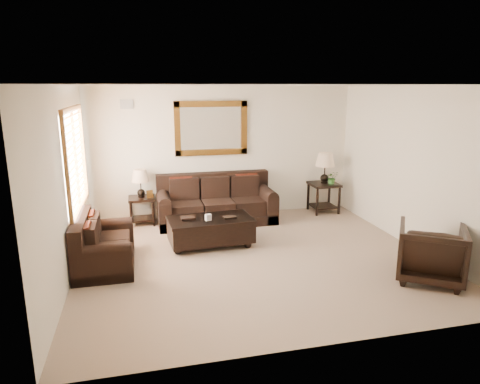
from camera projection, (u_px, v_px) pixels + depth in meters
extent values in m
cube|color=gray|center=(255.00, 257.00, 6.89)|extent=(5.50, 5.00, 0.01)
cube|color=white|center=(256.00, 85.00, 6.24)|extent=(5.50, 5.00, 0.01)
cube|color=#F0E8CF|center=(224.00, 152.00, 8.93)|extent=(5.50, 0.01, 2.70)
cube|color=#F0E8CF|center=(323.00, 226.00, 4.20)|extent=(5.50, 0.01, 2.70)
cube|color=#F0E8CF|center=(65.00, 185.00, 5.95)|extent=(0.01, 5.00, 2.70)
cube|color=#F0E8CF|center=(413.00, 168.00, 7.18)|extent=(0.01, 5.00, 2.70)
cube|color=white|center=(74.00, 160.00, 6.75)|extent=(0.01, 1.80, 1.50)
cube|color=brown|center=(71.00, 109.00, 6.57)|extent=(0.06, 1.96, 0.08)
cube|color=brown|center=(80.00, 208.00, 6.95)|extent=(0.06, 1.96, 0.08)
cube|color=brown|center=(67.00, 171.00, 5.87)|extent=(0.06, 0.08, 1.50)
cube|color=brown|center=(83.00, 151.00, 7.65)|extent=(0.06, 0.08, 1.50)
cube|color=brown|center=(76.00, 160.00, 6.76)|extent=(0.05, 0.05, 1.50)
cube|color=#4C280F|center=(211.00, 128.00, 8.71)|extent=(1.50, 0.06, 1.10)
cube|color=white|center=(211.00, 128.00, 8.73)|extent=(1.26, 0.01, 0.86)
cube|color=#999999|center=(127.00, 104.00, 8.24)|extent=(0.25, 0.02, 0.18)
cube|color=black|center=(217.00, 217.00, 8.68)|extent=(2.33, 1.01, 0.19)
cube|color=black|center=(213.00, 184.00, 8.89)|extent=(2.33, 0.23, 0.48)
cube|color=black|center=(186.00, 208.00, 8.46)|extent=(0.60, 0.82, 0.29)
cube|color=black|center=(217.00, 206.00, 8.60)|extent=(0.60, 0.82, 0.29)
cube|color=black|center=(247.00, 205.00, 8.74)|extent=(0.60, 0.82, 0.29)
cube|color=black|center=(164.00, 212.00, 8.40)|extent=(0.23, 1.01, 0.56)
cylinder|color=black|center=(163.00, 198.00, 8.33)|extent=(0.23, 0.99, 0.23)
cube|color=black|center=(266.00, 205.00, 8.87)|extent=(0.23, 1.01, 0.56)
cylinder|color=black|center=(266.00, 192.00, 8.80)|extent=(0.23, 0.99, 0.23)
cube|color=#58170B|center=(181.00, 188.00, 8.56)|extent=(0.44, 0.20, 0.46)
cube|color=#58170B|center=(247.00, 184.00, 8.86)|extent=(0.44, 0.20, 0.46)
cube|color=black|center=(106.00, 261.00, 6.57)|extent=(0.84, 1.42, 0.16)
cube|color=black|center=(81.00, 230.00, 6.37)|extent=(0.19, 1.42, 0.40)
cube|color=black|center=(105.00, 255.00, 6.28)|extent=(0.69, 0.49, 0.24)
cube|color=black|center=(107.00, 242.00, 6.77)|extent=(0.69, 0.49, 0.24)
cube|color=black|center=(102.00, 267.00, 5.95)|extent=(0.84, 0.19, 0.47)
cylinder|color=black|center=(101.00, 251.00, 5.90)|extent=(0.82, 0.19, 0.19)
cube|color=black|center=(108.00, 238.00, 7.11)|extent=(0.84, 0.19, 0.47)
cylinder|color=black|center=(107.00, 224.00, 7.05)|extent=(0.82, 0.19, 0.19)
cube|color=#58170B|center=(90.00, 236.00, 6.12)|extent=(0.16, 0.37, 0.38)
cube|color=#58170B|center=(94.00, 224.00, 6.69)|extent=(0.16, 0.37, 0.38)
cube|color=black|center=(141.00, 198.00, 8.46)|extent=(0.50, 0.50, 0.05)
cube|color=black|center=(143.00, 218.00, 8.56)|extent=(0.43, 0.43, 0.03)
cylinder|color=black|center=(131.00, 215.00, 8.27)|extent=(0.05, 0.05, 0.50)
cylinder|color=black|center=(154.00, 214.00, 8.37)|extent=(0.05, 0.05, 0.50)
cylinder|color=black|center=(131.00, 209.00, 8.68)|extent=(0.05, 0.05, 0.50)
cylinder|color=black|center=(153.00, 208.00, 8.78)|extent=(0.05, 0.05, 0.50)
sphere|color=black|center=(141.00, 193.00, 8.43)|extent=(0.16, 0.16, 0.16)
cylinder|color=black|center=(141.00, 185.00, 8.39)|extent=(0.02, 0.02, 0.33)
cone|color=beige|center=(140.00, 175.00, 8.35)|extent=(0.35, 0.35, 0.24)
cube|color=#4C280F|center=(150.00, 194.00, 8.39)|extent=(0.14, 0.09, 0.16)
cube|color=black|center=(324.00, 184.00, 9.27)|extent=(0.59, 0.59, 0.05)
cube|color=black|center=(323.00, 206.00, 9.38)|extent=(0.50, 0.50, 0.03)
cylinder|color=black|center=(317.00, 202.00, 9.05)|extent=(0.05, 0.05, 0.59)
cylinder|color=black|center=(339.00, 201.00, 9.16)|extent=(0.05, 0.05, 0.59)
cylinder|color=black|center=(308.00, 197.00, 9.53)|extent=(0.05, 0.05, 0.59)
cylinder|color=black|center=(329.00, 195.00, 9.64)|extent=(0.05, 0.05, 0.59)
sphere|color=black|center=(324.00, 178.00, 9.23)|extent=(0.18, 0.18, 0.18)
cylinder|color=black|center=(325.00, 169.00, 9.19)|extent=(0.03, 0.03, 0.39)
cone|color=beige|center=(325.00, 160.00, 9.14)|extent=(0.41, 0.41, 0.28)
sphere|color=black|center=(178.00, 251.00, 7.03)|extent=(0.13, 0.13, 0.13)
sphere|color=black|center=(248.00, 245.00, 7.30)|extent=(0.13, 0.13, 0.13)
sphere|color=black|center=(175.00, 240.00, 7.54)|extent=(0.13, 0.13, 0.13)
sphere|color=black|center=(240.00, 234.00, 7.81)|extent=(0.13, 0.13, 0.13)
cube|color=black|center=(211.00, 229.00, 7.36)|extent=(1.45, 0.85, 0.40)
cube|color=black|center=(210.00, 219.00, 7.32)|extent=(1.48, 0.87, 0.04)
cube|color=black|center=(188.00, 218.00, 7.28)|extent=(0.25, 0.18, 0.03)
cube|color=black|center=(230.00, 217.00, 7.33)|extent=(0.23, 0.17, 0.03)
cube|color=white|center=(208.00, 217.00, 7.19)|extent=(0.11, 0.09, 0.11)
imported|color=black|center=(431.00, 250.00, 6.00)|extent=(1.17, 1.16, 0.89)
imported|color=#285C1F|center=(332.00, 179.00, 9.16)|extent=(0.29, 0.31, 0.21)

